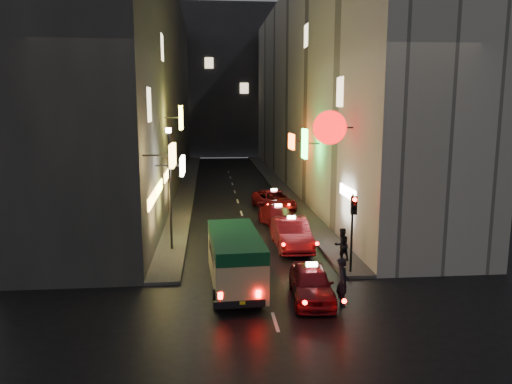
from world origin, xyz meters
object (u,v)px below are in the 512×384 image
object	(u,v)px
taxi_near	(311,280)
pedestrian_crossing	(343,279)
minibus	(235,255)
lamp_post	(170,181)
traffic_light	(353,217)

from	to	relation	value
taxi_near	pedestrian_crossing	bearing A→B (deg)	-32.53
minibus	taxi_near	world-z (taller)	minibus
lamp_post	minibus	bearing A→B (deg)	-62.50
minibus	lamp_post	size ratio (longest dim) A/B	0.89
pedestrian_crossing	lamp_post	bearing A→B (deg)	51.02
traffic_light	lamp_post	size ratio (longest dim) A/B	0.56
pedestrian_crossing	lamp_post	world-z (taller)	lamp_post
taxi_near	lamp_post	distance (m)	9.66
traffic_light	minibus	bearing A→B (deg)	-166.94
minibus	pedestrian_crossing	world-z (taller)	minibus
minibus	pedestrian_crossing	distance (m)	4.44
minibus	traffic_light	size ratio (longest dim) A/B	1.59
lamp_post	traffic_light	bearing A→B (deg)	-28.91
minibus	taxi_near	size ratio (longest dim) A/B	1.11
minibus	traffic_light	distance (m)	5.48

